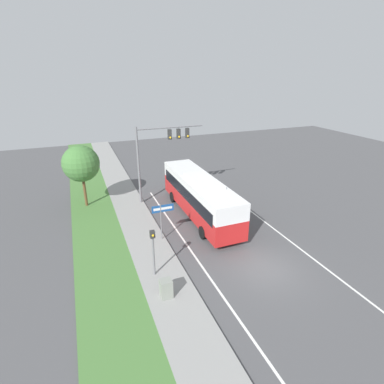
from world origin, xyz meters
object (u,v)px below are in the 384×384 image
bus (200,194)px  street_sign (162,214)px  signal_gantry (160,147)px  utility_cabinet (166,289)px  pedestrian_signal (153,246)px

bus → street_sign: bearing=-146.1°
signal_gantry → street_sign: signal_gantry is taller
utility_cabinet → pedestrian_signal: bearing=92.6°
bus → utility_cabinet: size_ratio=10.71×
pedestrian_signal → utility_cabinet: 2.56m
bus → signal_gantry: signal_gantry is taller
signal_gantry → pedestrian_signal: bearing=-108.5°
signal_gantry → utility_cabinet: bearing=-105.2°
bus → street_sign: (-4.02, -2.70, 0.12)m
street_sign → utility_cabinet: size_ratio=2.65×
pedestrian_signal → street_sign: (1.66, 3.82, -0.02)m
street_sign → utility_cabinet: (-1.56, -5.92, -1.44)m
signal_gantry → pedestrian_signal: 11.88m
pedestrian_signal → utility_cabinet: (0.09, -2.11, -1.46)m
bus → signal_gantry: bearing=115.0°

